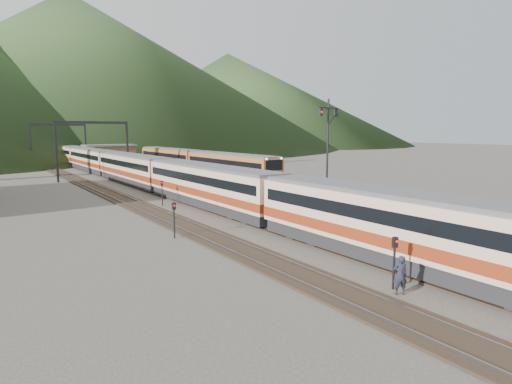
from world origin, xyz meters
TOP-DOWN VIEW (x-y plane):
  - track_main at (0.00, 40.00)m, footprint 2.60×200.00m
  - track_far at (-5.00, 40.00)m, footprint 2.60×200.00m
  - track_second at (11.50, 40.00)m, footprint 2.60×200.00m
  - platform at (5.60, 38.00)m, footprint 8.00×100.00m
  - gantry_near at (-2.85, 55.00)m, footprint 9.55×0.25m
  - gantry_far at (-2.85, 80.00)m, footprint 9.55×0.25m
  - station_shed at (5.60, 78.00)m, footprint 9.40×4.40m
  - hill_b at (30.00, 230.00)m, footprint 220.00×220.00m
  - hill_c at (110.00, 210.00)m, footprint 160.00×160.00m
  - main_train at (0.00, 47.53)m, footprint 2.94×100.90m
  - second_train at (11.50, 52.79)m, footprint 2.87×39.14m
  - signal_mast at (3.06, 15.82)m, footprint 2.17×0.59m
  - short_signal_a at (-2.72, 5.61)m, footprint 0.24×0.19m
  - short_signal_b at (-3.00, 30.51)m, footprint 0.26×0.21m
  - short_signal_c at (-6.88, 18.95)m, footprint 0.26×0.22m
  - worker at (-3.00, 5.06)m, footprint 0.72×0.64m

SIDE VIEW (x-z plane):
  - track_main at x=0.00m, z-range -0.05..0.18m
  - track_far at x=-5.00m, z-range -0.05..0.18m
  - track_second at x=11.50m, z-range -0.05..0.18m
  - platform at x=5.60m, z-range 0.00..1.00m
  - worker at x=-3.00m, z-range 0.00..1.65m
  - short_signal_a at x=-2.72m, z-range 0.33..2.60m
  - short_signal_b at x=-3.00m, z-range 0.33..2.60m
  - short_signal_c at x=-6.88m, z-range 0.33..2.60m
  - second_train at x=11.50m, z-range 0.23..3.74m
  - main_train at x=0.00m, z-range 0.23..3.82m
  - station_shed at x=5.60m, z-range 1.02..4.12m
  - gantry_near at x=-2.85m, z-range 1.59..9.59m
  - gantry_far at x=-2.85m, z-range 1.59..9.59m
  - signal_mast at x=3.06m, z-range 1.82..9.62m
  - hill_c at x=110.00m, z-range 0.00..50.00m
  - hill_b at x=30.00m, z-range 0.00..75.00m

